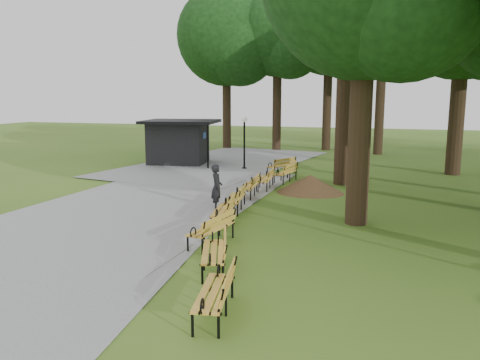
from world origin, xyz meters
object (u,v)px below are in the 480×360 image
(lamp_post, at_px, (244,131))
(bench_6, at_px, (265,179))
(bench_1, at_px, (214,252))
(bench_8, at_px, (281,166))
(bench_2, at_px, (211,229))
(bench_0, at_px, (214,293))
(kiosk, at_px, (178,142))
(bench_5, at_px, (249,186))
(bench_4, at_px, (235,198))
(bench_7, at_px, (285,173))
(lawn_tree_4, at_px, (465,7))
(person, at_px, (217,187))
(dirt_mound, at_px, (310,184))
(bench_3, at_px, (223,211))

(lamp_post, bearing_deg, bench_6, -64.29)
(lamp_post, xyz_separation_m, bench_1, (3.84, -15.15, -1.67))
(bench_1, relative_size, bench_8, 1.00)
(lamp_post, xyz_separation_m, bench_6, (2.51, -5.21, -1.67))
(bench_2, bearing_deg, bench_0, 31.34)
(kiosk, height_order, bench_5, kiosk)
(bench_1, height_order, bench_5, same)
(bench_4, relative_size, bench_7, 1.00)
(lamp_post, distance_m, bench_7, 4.70)
(bench_2, relative_size, lawn_tree_4, 0.16)
(person, bearing_deg, bench_6, -32.52)
(bench_1, height_order, bench_6, same)
(person, height_order, lamp_post, lamp_post)
(bench_7, bearing_deg, bench_2, 10.54)
(person, distance_m, lamp_post, 9.76)
(bench_7, bearing_deg, dirt_mound, 43.98)
(lamp_post, height_order, bench_0, lamp_post)
(bench_3, xyz_separation_m, bench_8, (-0.40, 10.20, 0.00))
(person, bearing_deg, lawn_tree_4, -62.89)
(kiosk, distance_m, bench_8, 7.06)
(dirt_mound, bearing_deg, bench_8, 116.64)
(bench_0, bearing_deg, bench_1, -169.76)
(bench_1, relative_size, bench_4, 1.00)
(bench_5, bearing_deg, lawn_tree_4, 130.26)
(person, height_order, bench_4, person)
(bench_3, bearing_deg, bench_4, 176.90)
(person, distance_m, dirt_mound, 4.84)
(bench_5, bearing_deg, bench_6, 169.23)
(lamp_post, xyz_separation_m, bench_7, (2.99, -3.21, -1.67))
(dirt_mound, bearing_deg, bench_2, -100.24)
(bench_4, bearing_deg, bench_3, -2.28)
(person, distance_m, bench_6, 4.35)
(bench_0, xyz_separation_m, bench_7, (-1.67, 14.12, 0.00))
(bench_6, xyz_separation_m, lawn_tree_4, (8.25, 6.70, 7.80))
(kiosk, xyz_separation_m, bench_1, (8.23, -16.13, -0.86))
(bench_5, height_order, bench_7, same)
(bench_1, bearing_deg, dirt_mound, 157.23)
(kiosk, xyz_separation_m, bench_2, (7.49, -14.32, -0.86))
(dirt_mound, xyz_separation_m, bench_4, (-2.03, -3.92, 0.06))
(kiosk, bearing_deg, bench_5, -58.98)
(bench_6, height_order, lawn_tree_4, lawn_tree_4)
(bench_2, relative_size, bench_3, 1.00)
(bench_2, relative_size, bench_5, 1.00)
(bench_2, distance_m, lawn_tree_4, 18.43)
(bench_2, height_order, bench_7, same)
(bench_0, distance_m, bench_5, 10.56)
(bench_5, distance_m, lawn_tree_4, 14.30)
(bench_8, distance_m, lawn_tree_4, 11.78)
(bench_4, xyz_separation_m, bench_6, (0.01, 4.19, 0.00))
(bench_3, relative_size, bench_6, 1.00)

